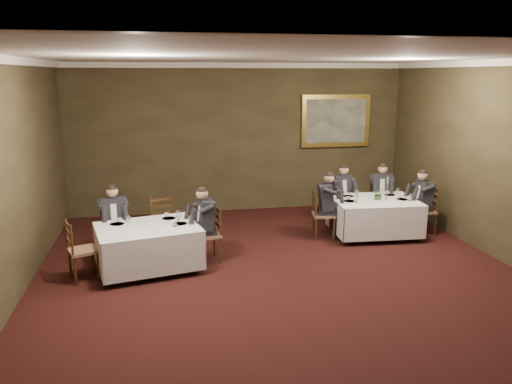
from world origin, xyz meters
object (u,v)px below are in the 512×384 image
object	(u,v)px
chair_sec_endleft	(83,262)
diner_sec_endright	(207,233)
table_main	(374,214)
chair_main_endright	(423,220)
diner_main_endright	(424,210)
candlestick	(387,191)
diner_main_backleft	(340,202)
chair_sec_backright	(164,236)
chair_sec_endright	(208,246)
diner_main_endleft	(324,213)
diner_main_backright	(380,200)
diner_sec_backleft	(114,230)
centerpiece	(378,193)
table_second	(148,244)
chair_main_backleft	(340,212)
chair_main_backright	(379,210)
chair_main_endleft	(323,224)
chair_sec_backleft	(115,242)
painting	(336,121)

from	to	relation	value
chair_sec_endleft	diner_sec_endright	bearing A→B (deg)	81.11
table_main	chair_main_endright	bearing A→B (deg)	-3.64
diner_main_endright	chair_sec_endleft	size ratio (longest dim) A/B	1.35
diner_main_endright	candlestick	size ratio (longest dim) A/B	2.81
diner_main_backleft	chair_sec_endleft	world-z (taller)	diner_main_backleft
diner_main_backleft	chair_sec_backright	size ratio (longest dim) A/B	1.35
chair_main_endright	chair_sec_backright	size ratio (longest dim) A/B	1.00
chair_sec_endright	diner_main_endleft	bearing A→B (deg)	-80.34
candlestick	chair_main_endright	bearing A→B (deg)	-3.39
diner_main_backright	diner_sec_backleft	bearing A→B (deg)	25.75
centerpiece	diner_main_backright	bearing A→B (deg)	61.95
table_second	diner_sec_backleft	distance (m)	0.96
diner_main_backright	diner_main_endright	world-z (taller)	same
chair_main_backleft	candlestick	world-z (taller)	candlestick
chair_main_endright	centerpiece	xyz separation A→B (m)	(-1.01, 0.05, 0.61)
chair_main_backright	table_main	bearing A→B (deg)	73.53
diner_sec_backleft	diner_main_backleft	bearing A→B (deg)	-177.29
chair_main_endleft	chair_sec_backleft	distance (m)	4.06
diner_main_backright	chair_main_endleft	world-z (taller)	diner_main_backright
chair_main_backright	diner_sec_backleft	world-z (taller)	diner_sec_backleft
chair_main_endright	chair_sec_backleft	world-z (taller)	same
chair_main_backright	painting	world-z (taller)	painting
diner_main_backleft	diner_main_endleft	distance (m)	1.05
diner_sec_endright	candlestick	world-z (taller)	diner_sec_endright
diner_sec_backleft	centerpiece	distance (m)	5.20
diner_main_endleft	diner_sec_backleft	distance (m)	4.07
diner_main_endleft	chair_sec_backright	size ratio (longest dim) A/B	1.35
table_main	centerpiece	distance (m)	0.45
table_second	chair_sec_backleft	bearing A→B (deg)	129.20
chair_main_backleft	centerpiece	world-z (taller)	centerpiece
chair_main_backleft	diner_main_endright	size ratio (longest dim) A/B	0.74
chair_main_backright	painting	bearing A→B (deg)	-57.63
chair_sec_backleft	chair_sec_endleft	bearing A→B (deg)	55.47
chair_main_endright	table_second	bearing A→B (deg)	102.08
chair_main_backleft	diner_sec_backleft	world-z (taller)	diner_sec_backleft
diner_sec_endright	candlestick	xyz separation A→B (m)	(3.73, 0.76, 0.43)
chair_main_backleft	chair_main_endright	xyz separation A→B (m)	(1.47, -0.97, 0.00)
diner_main_backleft	chair_sec_endright	world-z (taller)	diner_main_backleft
chair_main_endright	painting	bearing A→B (deg)	25.64
diner_main_backright	diner_sec_backleft	size ratio (longest dim) A/B	1.00
chair_sec_backleft	diner_sec_endright	distance (m)	1.73
diner_main_backleft	chair_main_endleft	world-z (taller)	diner_main_backleft
table_main	chair_main_backright	bearing A→B (deg)	58.64
chair_sec_backleft	centerpiece	bearing A→B (deg)	171.65
table_second	chair_sec_endleft	distance (m)	1.07
diner_main_backright	diner_main_endright	bearing A→B (deg)	136.45
diner_sec_backleft	chair_sec_endright	world-z (taller)	diner_sec_backleft
diner_sec_backleft	chair_sec_backleft	bearing A→B (deg)	-90.00
diner_main_endleft	centerpiece	bearing A→B (deg)	94.04
painting	chair_sec_endright	bearing A→B (deg)	-137.02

